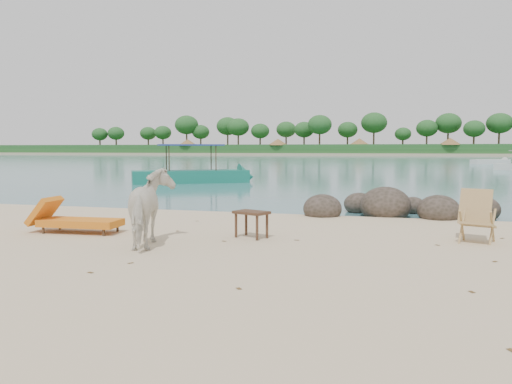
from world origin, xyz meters
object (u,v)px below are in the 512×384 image
at_px(cow, 152,209).
at_px(side_table, 251,226).
at_px(boat_near, 191,151).
at_px(boulders, 404,209).
at_px(deck_chair, 477,218).
at_px(lounge_chair, 81,219).

relative_size(cow, side_table, 2.53).
xyz_separation_m(cow, boat_near, (-6.64, 17.76, 1.03)).
height_order(boulders, deck_chair, deck_chair).
bearing_deg(deck_chair, side_table, -151.54).
relative_size(boulders, deck_chair, 6.05).
xyz_separation_m(side_table, lounge_chair, (-3.86, -0.36, 0.05)).
bearing_deg(deck_chair, lounge_chair, -153.10).
height_order(boulders, lounge_chair, boulders).
height_order(side_table, deck_chair, deck_chair).
bearing_deg(lounge_chair, deck_chair, 3.47).
bearing_deg(boat_near, lounge_chair, -106.92).
relative_size(boulders, boat_near, 0.87).
height_order(deck_chair, boat_near, boat_near).
bearing_deg(boat_near, deck_chair, -82.71).
xyz_separation_m(lounge_chair, deck_chair, (8.33, 1.04, 0.19)).
relative_size(cow, boat_near, 0.24).
bearing_deg(side_table, boulders, 78.64).
relative_size(cow, lounge_chair, 0.79).
bearing_deg(boat_near, side_table, -94.96).
height_order(cow, side_table, cow).
distance_m(boulders, cow, 7.66).
height_order(boulders, boat_near, boat_near).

